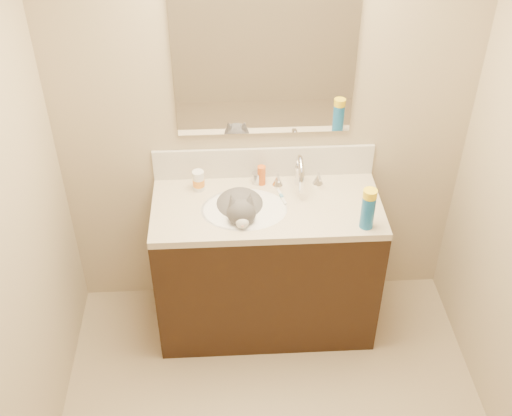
{
  "coord_description": "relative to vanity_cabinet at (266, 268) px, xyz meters",
  "views": [
    {
      "loc": [
        -0.2,
        -1.67,
        2.88
      ],
      "look_at": [
        -0.06,
        0.92,
        0.88
      ],
      "focal_mm": 45.0,
      "sensor_mm": 36.0,
      "label": 1
    }
  ],
  "objects": [
    {
      "name": "basin",
      "position": [
        -0.12,
        -0.03,
        0.38
      ],
      "size": [
        0.45,
        0.36,
        0.14
      ],
      "primitive_type": "ellipsoid",
      "color": "white",
      "rests_on": "vanity_cabinet"
    },
    {
      "name": "pill_label",
      "position": [
        -0.36,
        0.16,
        0.5
      ],
      "size": [
        0.08,
        0.08,
        0.04
      ],
      "primitive_type": "cylinder",
      "rotation": [
        0.0,
        0.0,
        0.36
      ],
      "color": "orange",
      "rests_on": "pill_bottle"
    },
    {
      "name": "silver_jar",
      "position": [
        -0.04,
        0.2,
        0.48
      ],
      "size": [
        0.06,
        0.06,
        0.07
      ],
      "primitive_type": "cylinder",
      "rotation": [
        0.0,
        0.0,
        -0.1
      ],
      "color": "#B7B7BC",
      "rests_on": "counter_slab"
    },
    {
      "name": "toothbrush_head",
      "position": [
        0.08,
        0.06,
        0.46
      ],
      "size": [
        0.02,
        0.03,
        0.01
      ],
      "primitive_type": "cube",
      "rotation": [
        0.0,
        0.0,
        0.22
      ],
      "color": "#5C9EC4",
      "rests_on": "counter_slab"
    },
    {
      "name": "amber_bottle",
      "position": [
        -0.02,
        0.19,
        0.51
      ],
      "size": [
        0.05,
        0.05,
        0.11
      ],
      "primitive_type": "cylinder",
      "rotation": [
        0.0,
        0.0,
        -0.05
      ],
      "color": "#D85C19",
      "rests_on": "counter_slab"
    },
    {
      "name": "cat",
      "position": [
        -0.14,
        -0.01,
        0.42
      ],
      "size": [
        0.33,
        0.4,
        0.32
      ],
      "rotation": [
        0.0,
        0.0,
        0.03
      ],
      "color": "#494749",
      "rests_on": "basin"
    },
    {
      "name": "room_shell",
      "position": [
        0.0,
        -0.97,
        1.08
      ],
      "size": [
        2.24,
        2.54,
        2.52
      ],
      "color": "tan",
      "rests_on": "ground"
    },
    {
      "name": "pill_bottle",
      "position": [
        -0.36,
        0.16,
        0.51
      ],
      "size": [
        0.08,
        0.08,
        0.11
      ],
      "primitive_type": "cylinder",
      "rotation": [
        0.0,
        0.0,
        0.36
      ],
      "color": "white",
      "rests_on": "counter_slab"
    },
    {
      "name": "spray_can",
      "position": [
        0.48,
        -0.2,
        0.54
      ],
      "size": [
        0.08,
        0.08,
        0.19
      ],
      "primitive_type": "cylinder",
      "rotation": [
        0.0,
        0.0,
        0.17
      ],
      "color": "#1862A8",
      "rests_on": "counter_slab"
    },
    {
      "name": "mirror",
      "position": [
        0.0,
        0.26,
        1.13
      ],
      "size": [
        0.9,
        0.02,
        0.8
      ],
      "primitive_type": "cube",
      "color": "white",
      "rests_on": "room_shell"
    },
    {
      "name": "backsplash",
      "position": [
        0.0,
        0.26,
        0.54
      ],
      "size": [
        1.2,
        0.02,
        0.18
      ],
      "primitive_type": "cube",
      "color": "silver",
      "rests_on": "counter_slab"
    },
    {
      "name": "spray_cap",
      "position": [
        0.48,
        -0.2,
        0.65
      ],
      "size": [
        0.08,
        0.08,
        0.04
      ],
      "primitive_type": "cylinder",
      "rotation": [
        0.0,
        0.0,
        0.17
      ],
      "color": "yellow",
      "rests_on": "spray_can"
    },
    {
      "name": "vanity_cabinet",
      "position": [
        0.0,
        0.0,
        0.0
      ],
      "size": [
        1.2,
        0.55,
        0.82
      ],
      "primitive_type": "cube",
      "color": "black",
      "rests_on": "ground"
    },
    {
      "name": "counter_slab",
      "position": [
        0.0,
        0.0,
        0.43
      ],
      "size": [
        1.2,
        0.55,
        0.04
      ],
      "primitive_type": "cube",
      "color": "beige",
      "rests_on": "vanity_cabinet"
    },
    {
      "name": "toothbrush",
      "position": [
        0.08,
        0.06,
        0.45
      ],
      "size": [
        0.04,
        0.14,
        0.01
      ],
      "primitive_type": "cube",
      "rotation": [
        0.0,
        0.0,
        0.22
      ],
      "color": "white",
      "rests_on": "counter_slab"
    },
    {
      "name": "faucet",
      "position": [
        0.18,
        0.14,
        0.54
      ],
      "size": [
        0.28,
        0.2,
        0.21
      ],
      "color": "silver",
      "rests_on": "counter_slab"
    }
  ]
}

